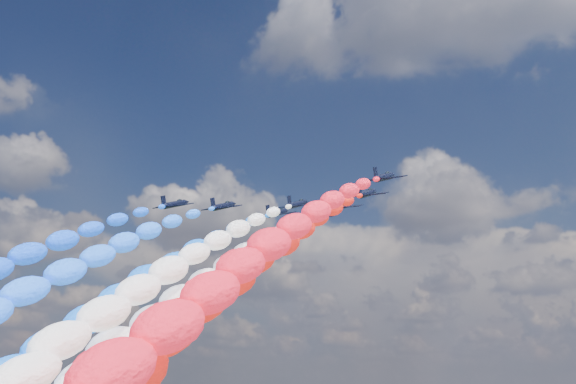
% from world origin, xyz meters
% --- Properties ---
extents(jet_0, '(9.45, 12.83, 6.52)m').
position_xyz_m(jet_0, '(-24.82, -3.46, 106.30)').
color(jet_0, black).
extents(jet_1, '(9.57, 12.92, 6.52)m').
position_xyz_m(jet_1, '(-15.72, 2.63, 106.30)').
color(jet_1, black).
extents(trail_1, '(6.78, 108.53, 58.08)m').
position_xyz_m(trail_1, '(-15.72, -53.28, 79.00)').
color(trail_1, '#2167FF').
extents(jet_2, '(9.89, 13.14, 6.52)m').
position_xyz_m(jet_2, '(-7.34, 13.90, 106.30)').
color(jet_2, black).
extents(trail_2, '(6.78, 108.53, 58.08)m').
position_xyz_m(trail_2, '(-7.34, -42.00, 79.00)').
color(trail_2, blue).
extents(jet_3, '(9.46, 12.84, 6.52)m').
position_xyz_m(jet_3, '(0.63, 7.87, 106.30)').
color(jet_3, black).
extents(trail_3, '(6.78, 108.53, 58.08)m').
position_xyz_m(trail_3, '(0.63, -48.04, 79.00)').
color(trail_3, white).
extents(jet_4, '(10.07, 13.27, 6.52)m').
position_xyz_m(jet_4, '(-0.11, 20.73, 106.30)').
color(jet_4, black).
extents(trail_4, '(6.78, 108.53, 58.08)m').
position_xyz_m(trail_4, '(-0.11, -35.18, 79.00)').
color(trail_4, white).
extents(jet_5, '(9.52, 12.88, 6.52)m').
position_xyz_m(jet_5, '(9.40, 13.50, 106.30)').
color(jet_5, black).
extents(trail_5, '(6.78, 108.53, 58.08)m').
position_xyz_m(trail_5, '(9.40, -42.41, 79.00)').
color(trail_5, '#E90501').
extents(jet_6, '(9.62, 12.95, 6.52)m').
position_xyz_m(jet_6, '(18.07, 5.05, 106.30)').
color(jet_6, black).
extents(trail_6, '(6.78, 108.53, 58.08)m').
position_xyz_m(trail_6, '(18.07, -50.86, 79.00)').
color(trail_6, red).
extents(jet_7, '(10.16, 13.34, 6.52)m').
position_xyz_m(jet_7, '(25.25, -5.96, 106.30)').
color(jet_7, black).
extents(trail_7, '(6.78, 108.53, 58.08)m').
position_xyz_m(trail_7, '(25.25, -61.86, 79.00)').
color(trail_7, '#F71A31').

